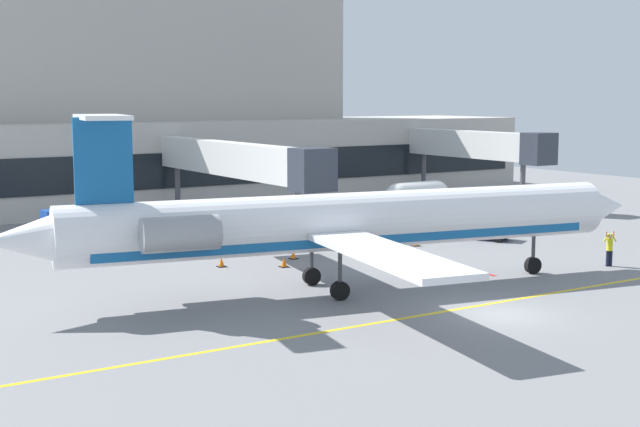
# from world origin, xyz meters

# --- Properties ---
(ground) EXTENTS (120.00, 120.00, 0.11)m
(ground) POSITION_xyz_m (0.00, 0.00, -0.05)
(ground) COLOR slate
(terminal_building) EXTENTS (67.12, 13.96, 19.27)m
(terminal_building) POSITION_xyz_m (5.20, 47.51, 7.44)
(terminal_building) COLOR #B7B2A8
(terminal_building) RESTS_ON ground
(jet_bridge_west) EXTENTS (2.40, 23.26, 6.40)m
(jet_bridge_west) POSITION_xyz_m (1.25, 27.61, 5.03)
(jet_bridge_west) COLOR silver
(jet_bridge_west) RESTS_ON ground
(jet_bridge_east) EXTENTS (2.40, 17.32, 6.58)m
(jet_bridge_east) POSITION_xyz_m (26.84, 30.63, 5.18)
(jet_bridge_east) COLOR silver
(jet_bridge_east) RESTS_ON ground
(regional_jet) EXTENTS (33.72, 24.82, 8.71)m
(regional_jet) POSITION_xyz_m (-3.32, 7.69, 3.41)
(regional_jet) COLOR white
(regional_jet) RESTS_ON ground
(baggage_tug) EXTENTS (3.59, 2.00, 2.19)m
(baggage_tug) POSITION_xyz_m (-10.69, 29.55, 0.98)
(baggage_tug) COLOR #1E4CB2
(baggage_tug) RESTS_ON ground
(pushback_tractor) EXTENTS (3.19, 3.91, 1.89)m
(pushback_tractor) POSITION_xyz_m (13.27, 15.95, 0.87)
(pushback_tractor) COLOR #19389E
(pushback_tractor) RESTS_ON ground
(fuel_tank) EXTENTS (6.40, 2.32, 2.45)m
(fuel_tank) POSITION_xyz_m (19.10, 29.81, 1.38)
(fuel_tank) COLOR white
(fuel_tank) RESTS_ON ground
(marshaller) EXTENTS (0.81, 0.39, 1.99)m
(marshaller) POSITION_xyz_m (12.93, 4.86, 1.02)
(marshaller) COLOR #191E33
(marshaller) RESTS_ON ground
(safety_cone_alpha) EXTENTS (0.47, 0.47, 0.55)m
(safety_cone_alpha) POSITION_xyz_m (7.95, 16.00, 0.25)
(safety_cone_alpha) COLOR orange
(safety_cone_alpha) RESTS_ON ground
(safety_cone_bravo) EXTENTS (0.47, 0.47, 0.55)m
(safety_cone_bravo) POSITION_xyz_m (-0.96, 16.34, 0.25)
(safety_cone_bravo) COLOR orange
(safety_cone_bravo) RESTS_ON ground
(safety_cone_charlie) EXTENTS (0.47, 0.47, 0.55)m
(safety_cone_charlie) POSITION_xyz_m (-2.69, 14.45, 0.25)
(safety_cone_charlie) COLOR orange
(safety_cone_charlie) RESTS_ON ground
(safety_cone_delta) EXTENTS (0.47, 0.47, 0.55)m
(safety_cone_delta) POSITION_xyz_m (-5.63, 16.39, 0.25)
(safety_cone_delta) COLOR orange
(safety_cone_delta) RESTS_ON ground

